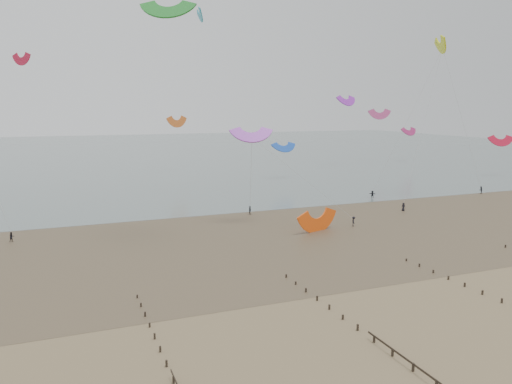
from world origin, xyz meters
The scene contains 5 objects.
ground centered at (0.00, 0.00, 0.00)m, with size 500.00×500.00×0.00m, color brown.
sea_and_shore centered at (-4.08, 34.40, 0.01)m, with size 500.00×665.00×0.03m.
kitesurfers centered at (25.15, 45.60, 0.86)m, with size 135.38×24.31×1.90m.
grounded_kite centered at (18.84, 31.25, 0.00)m, with size 7.58×3.97×5.77m, color #FF5410, non-canonical shape.
kites_airborne centered at (-11.86, 90.44, 23.84)m, with size 222.25×127.66×42.12m.
Camera 1 is at (-21.00, -41.04, 20.64)m, focal length 35.00 mm.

